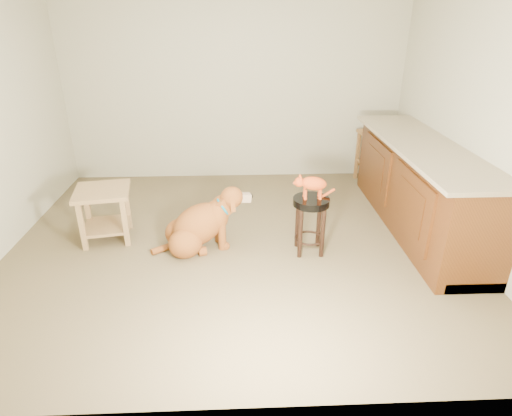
{
  "coord_description": "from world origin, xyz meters",
  "views": [
    {
      "loc": [
        0.03,
        -3.82,
        2.16
      ],
      "look_at": [
        0.19,
        -0.12,
        0.45
      ],
      "focal_mm": 30.0,
      "sensor_mm": 36.0,
      "label": 1
    }
  ],
  "objects_px": {
    "padded_stool": "(310,214)",
    "golden_retriever": "(200,226)",
    "wood_stool": "(372,156)",
    "tabby_kitten": "(311,184)",
    "side_table": "(104,207)"
  },
  "relations": [
    {
      "from": "padded_stool",
      "to": "golden_retriever",
      "type": "bearing_deg",
      "value": 174.15
    },
    {
      "from": "wood_stool",
      "to": "tabby_kitten",
      "type": "height_order",
      "value": "tabby_kitten"
    },
    {
      "from": "wood_stool",
      "to": "golden_retriever",
      "type": "height_order",
      "value": "wood_stool"
    },
    {
      "from": "golden_retriever",
      "to": "tabby_kitten",
      "type": "relative_size",
      "value": 2.42
    },
    {
      "from": "wood_stool",
      "to": "side_table",
      "type": "distance_m",
      "value": 3.51
    },
    {
      "from": "golden_retriever",
      "to": "tabby_kitten",
      "type": "xyz_separation_m",
      "value": [
        1.06,
        -0.11,
        0.46
      ]
    },
    {
      "from": "wood_stool",
      "to": "padded_stool",
      "type": "bearing_deg",
      "value": -121.68
    },
    {
      "from": "wood_stool",
      "to": "golden_retriever",
      "type": "distance_m",
      "value": 2.81
    },
    {
      "from": "golden_retriever",
      "to": "tabby_kitten",
      "type": "bearing_deg",
      "value": -20.79
    },
    {
      "from": "side_table",
      "to": "wood_stool",
      "type": "bearing_deg",
      "value": 25.13
    },
    {
      "from": "padded_stool",
      "to": "tabby_kitten",
      "type": "height_order",
      "value": "tabby_kitten"
    },
    {
      "from": "padded_stool",
      "to": "golden_retriever",
      "type": "height_order",
      "value": "golden_retriever"
    },
    {
      "from": "golden_retriever",
      "to": "wood_stool",
      "type": "bearing_deg",
      "value": 23.28
    },
    {
      "from": "side_table",
      "to": "tabby_kitten",
      "type": "relative_size",
      "value": 1.45
    },
    {
      "from": "padded_stool",
      "to": "wood_stool",
      "type": "xyz_separation_m",
      "value": [
        1.14,
        1.85,
        -0.04
      ]
    }
  ]
}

